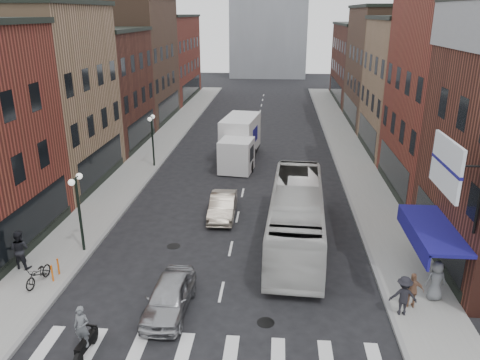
# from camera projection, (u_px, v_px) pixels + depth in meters

# --- Properties ---
(ground) EXTENTS (160.00, 160.00, 0.00)m
(ground) POSITION_uv_depth(u_px,v_px,m) (219.00, 305.00, 19.51)
(ground) COLOR black
(ground) RESTS_ON ground
(sidewalk_left) EXTENTS (3.00, 74.00, 0.15)m
(sidewalk_left) POSITION_uv_depth(u_px,v_px,m) (154.00, 152.00, 40.78)
(sidewalk_left) COLOR gray
(sidewalk_left) RESTS_ON ground
(sidewalk_right) EXTENTS (3.00, 74.00, 0.15)m
(sidewalk_right) POSITION_uv_depth(u_px,v_px,m) (351.00, 156.00, 39.46)
(sidewalk_right) COLOR gray
(sidewalk_right) RESTS_ON ground
(curb_left) EXTENTS (0.20, 74.00, 0.16)m
(curb_left) POSITION_uv_depth(u_px,v_px,m) (171.00, 153.00, 40.69)
(curb_left) COLOR gray
(curb_left) RESTS_ON ground
(curb_right) EXTENTS (0.20, 74.00, 0.16)m
(curb_right) POSITION_uv_depth(u_px,v_px,m) (333.00, 157.00, 39.60)
(curb_right) COLOR gray
(curb_right) RESTS_ON ground
(crosswalk_stripes) EXTENTS (12.00, 2.20, 0.01)m
(crosswalk_stripes) POSITION_uv_depth(u_px,v_px,m) (208.00, 355.00, 16.69)
(crosswalk_stripes) COLOR silver
(crosswalk_stripes) RESTS_ON ground
(bldg_left_mid_a) EXTENTS (10.30, 10.20, 12.30)m
(bldg_left_mid_a) POSITION_uv_depth(u_px,v_px,m) (24.00, 96.00, 31.74)
(bldg_left_mid_a) COLOR #937251
(bldg_left_mid_a) RESTS_ON ground
(bldg_left_mid_b) EXTENTS (10.30, 10.20, 10.30)m
(bldg_left_mid_b) POSITION_uv_depth(u_px,v_px,m) (84.00, 89.00, 41.46)
(bldg_left_mid_b) COLOR #462019
(bldg_left_mid_b) RESTS_ON ground
(bldg_left_far_a) EXTENTS (10.30, 12.20, 13.30)m
(bldg_left_far_a) POSITION_uv_depth(u_px,v_px,m) (122.00, 60.00, 51.27)
(bldg_left_far_a) COLOR brown
(bldg_left_far_a) RESTS_ON ground
(bldg_left_far_b) EXTENTS (10.30, 16.20, 11.30)m
(bldg_left_far_b) POSITION_uv_depth(u_px,v_px,m) (155.00, 58.00, 64.74)
(bldg_left_far_b) COLOR maroon
(bldg_left_far_b) RESTS_ON ground
(bldg_right_mid_b) EXTENTS (10.30, 10.20, 11.30)m
(bldg_right_mid_b) POSITION_uv_depth(u_px,v_px,m) (432.00, 87.00, 38.94)
(bldg_right_mid_b) COLOR #937251
(bldg_right_mid_b) RESTS_ON ground
(bldg_right_far_a) EXTENTS (10.30, 12.20, 12.30)m
(bldg_right_far_a) POSITION_uv_depth(u_px,v_px,m) (401.00, 67.00, 49.10)
(bldg_right_far_a) COLOR brown
(bldg_right_far_a) RESTS_ON ground
(bldg_right_far_b) EXTENTS (10.30, 16.20, 10.30)m
(bldg_right_far_b) POSITION_uv_depth(u_px,v_px,m) (375.00, 63.00, 62.57)
(bldg_right_far_b) COLOR #462019
(bldg_right_far_b) RESTS_ON ground
(awning_blue) EXTENTS (1.80, 5.00, 0.78)m
(awning_blue) POSITION_uv_depth(u_px,v_px,m) (429.00, 230.00, 20.27)
(awning_blue) COLOR navy
(awning_blue) RESTS_ON ground
(billboard_sign) EXTENTS (1.52, 3.00, 3.70)m
(billboard_sign) POSITION_uv_depth(u_px,v_px,m) (448.00, 167.00, 17.24)
(billboard_sign) COLOR black
(billboard_sign) RESTS_ON ground
(streetlamp_near) EXTENTS (0.32, 1.22, 4.11)m
(streetlamp_near) POSITION_uv_depth(u_px,v_px,m) (78.00, 199.00, 22.85)
(streetlamp_near) COLOR black
(streetlamp_near) RESTS_ON ground
(streetlamp_far) EXTENTS (0.32, 1.22, 4.11)m
(streetlamp_far) POSITION_uv_depth(u_px,v_px,m) (152.00, 131.00, 35.99)
(streetlamp_far) COLOR black
(streetlamp_far) RESTS_ON ground
(bike_rack) EXTENTS (0.08, 0.68, 0.80)m
(bike_rack) POSITION_uv_depth(u_px,v_px,m) (55.00, 270.00, 21.13)
(bike_rack) COLOR #D8590C
(bike_rack) RESTS_ON sidewalk_left
(box_truck) EXTENTS (3.13, 8.31, 3.51)m
(box_truck) POSITION_uv_depth(u_px,v_px,m) (239.00, 141.00, 37.72)
(box_truck) COLOR silver
(box_truck) RESTS_ON ground
(motorcycle_rider) EXTENTS (0.60, 2.03, 2.07)m
(motorcycle_rider) POSITION_uv_depth(u_px,v_px,m) (83.00, 334.00, 16.27)
(motorcycle_rider) COLOR black
(motorcycle_rider) RESTS_ON ground
(transit_bus) EXTENTS (3.18, 11.32, 3.12)m
(transit_bus) POSITION_uv_depth(u_px,v_px,m) (296.00, 215.00, 24.33)
(transit_bus) COLOR silver
(transit_bus) RESTS_ON ground
(sedan_left_near) EXTENTS (1.77, 4.14, 1.40)m
(sedan_left_near) POSITION_uv_depth(u_px,v_px,m) (169.00, 296.00, 18.89)
(sedan_left_near) COLOR #A3A3A7
(sedan_left_near) RESTS_ON ground
(sedan_left_far) EXTENTS (1.52, 4.18, 1.37)m
(sedan_left_far) POSITION_uv_depth(u_px,v_px,m) (223.00, 206.00, 27.77)
(sedan_left_far) COLOR #AB9E8B
(sedan_left_far) RESTS_ON ground
(parked_bicycle) EXTENTS (0.83, 1.82, 0.92)m
(parked_bicycle) POSITION_uv_depth(u_px,v_px,m) (38.00, 274.00, 20.67)
(parked_bicycle) COLOR black
(parked_bicycle) RESTS_ON sidewalk_left
(ped_left_solo) EXTENTS (0.96, 0.62, 1.88)m
(ped_left_solo) POSITION_uv_depth(u_px,v_px,m) (20.00, 250.00, 21.81)
(ped_left_solo) COLOR black
(ped_left_solo) RESTS_ON sidewalk_left
(ped_right_a) EXTENTS (1.10, 0.59, 1.66)m
(ped_right_a) POSITION_uv_depth(u_px,v_px,m) (404.00, 296.00, 18.44)
(ped_right_a) COLOR black
(ped_right_a) RESTS_ON sidewalk_right
(ped_right_b) EXTENTS (0.93, 0.52, 1.53)m
(ped_right_b) POSITION_uv_depth(u_px,v_px,m) (413.00, 290.00, 18.92)
(ped_right_b) COLOR #8F6349
(ped_right_b) RESTS_ON sidewalk_right
(ped_right_c) EXTENTS (0.91, 0.65, 1.75)m
(ped_right_c) POSITION_uv_depth(u_px,v_px,m) (436.00, 281.00, 19.40)
(ped_right_c) COLOR slate
(ped_right_c) RESTS_ON sidewalk_right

